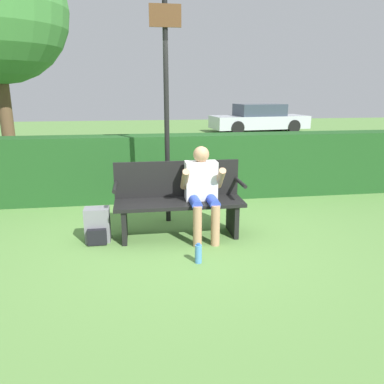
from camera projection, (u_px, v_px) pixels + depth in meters
The scene contains 8 objects.
ground_plane at pixel (180, 236), 4.96m from camera, with size 40.00×40.00×0.00m, color #5B8942.
hedge_back at pixel (167, 167), 6.56m from camera, with size 12.00×0.53×1.13m.
park_bench at pixel (179, 200), 4.91m from camera, with size 1.67×0.52×0.97m.
person_seated at pixel (202, 187), 4.78m from camera, with size 0.54×0.57×1.18m.
backpack at pixel (97, 226), 4.74m from camera, with size 0.31×0.28×0.44m.
water_bottle at pixel (198, 254), 4.17m from camera, with size 0.08×0.08×0.23m.
signpost at pixel (166, 103), 5.10m from camera, with size 0.41×0.09×2.98m.
parked_car at pixel (259, 119), 17.18m from camera, with size 4.51×2.11×1.27m.
Camera 1 is at (-0.53, -4.61, 1.87)m, focal length 35.00 mm.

